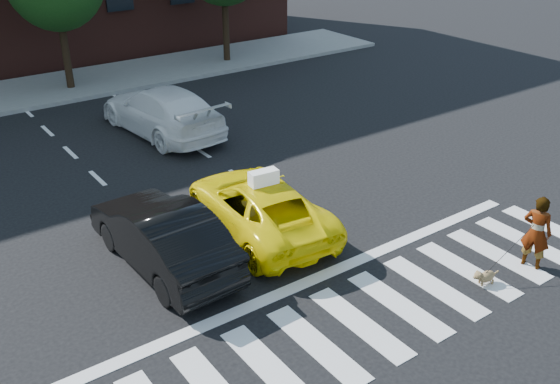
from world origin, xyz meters
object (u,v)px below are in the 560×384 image
dog (485,276)px  black_sedan (163,235)px  woman (536,232)px  taxi (259,206)px  white_suv (162,110)px

dog → black_sedan: bearing=158.8°
woman → dog: (-1.34, 0.13, -0.63)m
black_sedan → dog: (4.87, -4.40, -0.51)m
taxi → woman: bearing=135.4°
white_suv → woman: bearing=98.8°
taxi → white_suv: size_ratio=0.87×
white_suv → woman: (2.80, -11.53, 0.07)m
black_sedan → woman: 7.68m
white_suv → dog: size_ratio=9.38×
white_suv → dog: white_suv is taller
black_sedan → white_suv: bearing=-117.8°
woman → dog: woman is taller
taxi → black_sedan: (-2.43, -0.05, 0.08)m
taxi → dog: size_ratio=8.21×
white_suv → woman: size_ratio=3.16×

